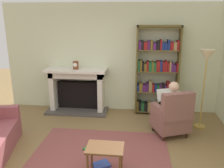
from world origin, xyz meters
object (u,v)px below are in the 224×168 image
fireplace (78,88)px  mantel_clock (76,65)px  armchair_reading (172,116)px  seated_reader (170,105)px  side_table (105,152)px  floor_lamp (207,62)px  bookshelf (157,73)px

fireplace → mantel_clock: bearing=-86.7°
armchair_reading → seated_reader: 0.23m
side_table → floor_lamp: (1.86, 1.86, 1.05)m
fireplace → seated_reader: 2.42m
fireplace → side_table: size_ratio=2.76×
seated_reader → side_table: (-1.13, -1.50, -0.22)m
armchair_reading → floor_lamp: bearing=-167.0°
fireplace → bookshelf: (1.99, 0.03, 0.46)m
fireplace → mantel_clock: mantel_clock is taller
mantel_clock → bookshelf: bearing=3.9°
mantel_clock → seated_reader: bearing=-23.1°
fireplace → side_table: fireplace is taller
fireplace → armchair_reading: bearing=-27.1°
fireplace → floor_lamp: 3.12m
bookshelf → armchair_reading: bookshelf is taller
side_table → armchair_reading: bearing=49.9°
side_table → floor_lamp: size_ratio=0.33×
bookshelf → side_table: bookshelf is taller
bookshelf → armchair_reading: bearing=-78.2°
fireplace → bookshelf: bookshelf is taller
floor_lamp → fireplace: bearing=166.9°
fireplace → mantel_clock: size_ratio=7.85×
seated_reader → side_table: bearing=31.7°
bookshelf → seated_reader: (0.20, -1.07, -0.43)m
bookshelf → floor_lamp: (0.93, -0.71, 0.41)m
mantel_clock → armchair_reading: mantel_clock is taller
mantel_clock → floor_lamp: 2.98m
bookshelf → seated_reader: 1.17m
bookshelf → seated_reader: size_ratio=1.91×
seated_reader → floor_lamp: floor_lamp is taller
seated_reader → armchair_reading: bearing=90.0°
fireplace → side_table: bearing=-67.2°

